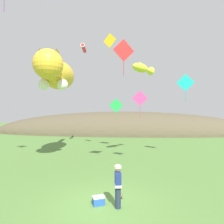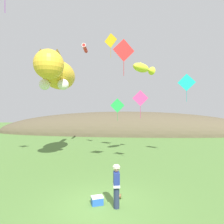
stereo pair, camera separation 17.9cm
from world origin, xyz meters
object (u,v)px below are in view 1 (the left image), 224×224
(festival_attendant, at_px, (118,185))
(kite_giant_cat, at_px, (56,74))
(kite_diamond_red, at_px, (124,51))
(kite_diamond_pink, at_px, (140,98))
(kite_diamond_green, at_px, (116,106))
(kite_tube_streamer, at_px, (84,48))
(kite_fish_windsock, at_px, (142,68))
(picnic_cooler, at_px, (98,200))
(kite_diamond_gold, at_px, (110,41))
(kite_diamond_teal, at_px, (185,83))
(kite_spool, at_px, (121,196))

(festival_attendant, bearing_deg, kite_giant_cat, 124.87)
(kite_diamond_red, bearing_deg, kite_diamond_pink, 60.03)
(kite_diamond_pink, height_order, kite_diamond_green, kite_diamond_pink)
(kite_giant_cat, relative_size, kite_diamond_red, 3.91)
(kite_giant_cat, xyz_separation_m, kite_tube_streamer, (1.26, 4.57, 3.55))
(kite_fish_windsock, xyz_separation_m, kite_diamond_red, (-1.46, -3.91, 0.31))
(kite_giant_cat, bearing_deg, picnic_cooler, -58.72)
(kite_diamond_gold, bearing_deg, kite_diamond_red, -75.86)
(kite_fish_windsock, bearing_deg, kite_diamond_green, 117.83)
(kite_diamond_green, bearing_deg, kite_giant_cat, -131.65)
(festival_attendant, relative_size, kite_giant_cat, 0.19)
(kite_diamond_teal, bearing_deg, kite_fish_windsock, -170.61)
(kite_tube_streamer, distance_m, kite_diamond_teal, 10.90)
(kite_fish_windsock, bearing_deg, kite_diamond_red, -110.43)
(kite_spool, xyz_separation_m, kite_diamond_gold, (-1.34, 9.14, 10.36))
(kite_spool, bearing_deg, festival_attendant, -94.98)
(kite_diamond_pink, bearing_deg, kite_spool, -102.07)
(kite_tube_streamer, bearing_deg, kite_fish_windsock, -34.48)
(kite_diamond_pink, bearing_deg, kite_tube_streamer, 132.84)
(kite_diamond_green, bearing_deg, kite_diamond_teal, -33.52)
(kite_diamond_pink, bearing_deg, festival_attendant, -101.09)
(kite_diamond_teal, relative_size, kite_diamond_gold, 1.05)
(festival_attendant, distance_m, kite_diamond_teal, 11.78)
(kite_fish_windsock, xyz_separation_m, kite_diamond_gold, (-2.85, 1.61, 2.94))
(kite_diamond_pink, height_order, kite_diamond_gold, kite_diamond_gold)
(kite_fish_windsock, distance_m, kite_diamond_pink, 3.27)
(picnic_cooler, relative_size, kite_giant_cat, 0.06)
(festival_attendant, bearing_deg, picnic_cooler, 164.89)
(kite_giant_cat, bearing_deg, festival_attendant, -55.13)
(kite_spool, relative_size, kite_diamond_red, 0.09)
(festival_attendant, height_order, kite_diamond_red, kite_diamond_red)
(kite_diamond_pink, bearing_deg, kite_diamond_green, 107.95)
(picnic_cooler, bearing_deg, kite_diamond_teal, 55.47)
(kite_fish_windsock, height_order, kite_tube_streamer, kite_tube_streamer)
(kite_diamond_teal, bearing_deg, kite_diamond_red, -138.45)
(kite_tube_streamer, distance_m, kite_diamond_red, 9.45)
(kite_diamond_teal, bearing_deg, kite_diamond_pink, -147.31)
(kite_spool, height_order, kite_fish_windsock, kite_fish_windsock)
(kite_diamond_teal, bearing_deg, kite_tube_streamer, 160.25)
(festival_attendant, xyz_separation_m, picnic_cooler, (-0.84, 0.23, -0.77))
(picnic_cooler, distance_m, kite_fish_windsock, 11.29)
(festival_attendant, relative_size, kite_diamond_red, 0.75)
(kite_diamond_green, distance_m, kite_diamond_red, 9.19)
(festival_attendant, distance_m, kite_diamond_gold, 13.90)
(kite_spool, height_order, kite_diamond_gold, kite_diamond_gold)
(kite_spool, relative_size, kite_giant_cat, 0.02)
(picnic_cooler, height_order, kite_giant_cat, kite_giant_cat)
(festival_attendant, height_order, kite_diamond_teal, kite_diamond_teal)
(kite_fish_windsock, height_order, kite_diamond_pink, kite_fish_windsock)
(kite_diamond_red, bearing_deg, kite_diamond_gold, 104.14)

